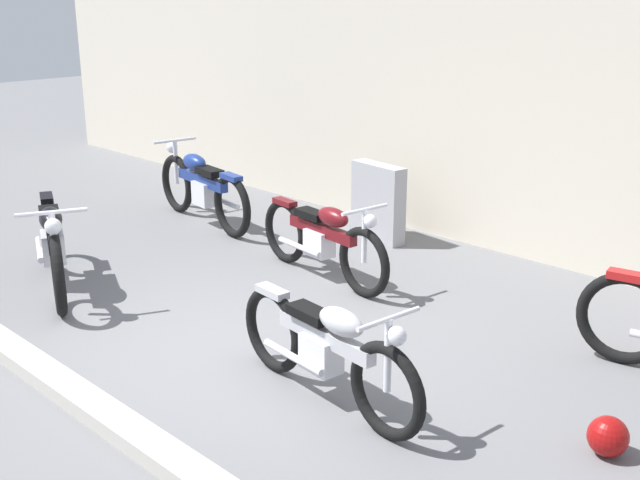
{
  "coord_description": "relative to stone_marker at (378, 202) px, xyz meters",
  "views": [
    {
      "loc": [
        4.75,
        -3.79,
        2.9
      ],
      "look_at": [
        -0.41,
        1.41,
        0.55
      ],
      "focal_mm": 44.59,
      "sensor_mm": 36.0,
      "label": 1
    }
  ],
  "objects": [
    {
      "name": "motorcycle_maroon",
      "position": [
        0.47,
        -1.41,
        -0.03
      ],
      "size": [
        2.0,
        0.56,
        0.9
      ],
      "rotation": [
        0.0,
        0.0,
        -0.12
      ],
      "color": "black",
      "rests_on": "ground_plane"
    },
    {
      "name": "motorcycle_blue",
      "position": [
        -2.02,
        -1.05,
        0.02
      ],
      "size": [
        2.18,
        0.61,
        0.98
      ],
      "rotation": [
        0.0,
        0.0,
        3.0
      ],
      "color": "black",
      "rests_on": "ground_plane"
    },
    {
      "name": "ground_plane",
      "position": [
        1.14,
        -3.13,
        -0.46
      ],
      "size": [
        40.0,
        40.0,
        0.0
      ],
      "primitive_type": "plane",
      "color": "slate"
    },
    {
      "name": "motorcycle_silver",
      "position": [
        2.28,
        -3.21,
        -0.04
      ],
      "size": [
        1.96,
        0.55,
        0.88
      ],
      "rotation": [
        0.0,
        0.0,
        -0.1
      ],
      "color": "black",
      "rests_on": "ground_plane"
    },
    {
      "name": "stone_marker",
      "position": [
        0.0,
        0.0,
        0.0
      ],
      "size": [
        0.76,
        0.28,
        0.92
      ],
      "primitive_type": "cube",
      "rotation": [
        0.0,
        0.0,
        -0.11
      ],
      "color": "#9E9EA3",
      "rests_on": "ground_plane"
    },
    {
      "name": "helmet",
      "position": [
        4.06,
        -2.43,
        -0.32
      ],
      "size": [
        0.27,
        0.27,
        0.27
      ],
      "primitive_type": "sphere",
      "color": "maroon",
      "rests_on": "ground_plane"
    },
    {
      "name": "building_wall",
      "position": [
        1.14,
        0.77,
        1.03
      ],
      "size": [
        18.0,
        0.3,
        2.97
      ],
      "primitive_type": "cube",
      "color": "beige",
      "rests_on": "ground_plane"
    },
    {
      "name": "curb_strip",
      "position": [
        1.14,
        -4.51,
        -0.4
      ],
      "size": [
        18.0,
        0.24,
        0.12
      ],
      "primitive_type": "cube",
      "color": "#B7B2A8",
      "rests_on": "ground_plane"
    },
    {
      "name": "motorcycle_black",
      "position": [
        -1.23,
        -3.49,
        0.02
      ],
      "size": [
        2.06,
        1.09,
        0.99
      ],
      "rotation": [
        0.0,
        0.0,
        -0.43
      ],
      "color": "black",
      "rests_on": "ground_plane"
    }
  ]
}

